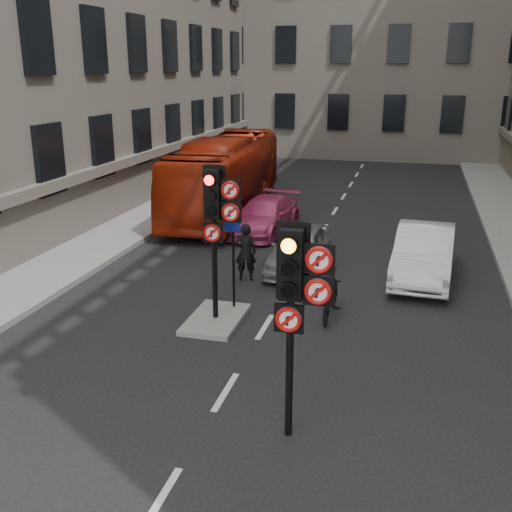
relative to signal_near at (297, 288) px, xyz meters
The scene contains 13 objects.
ground 3.14m from the signal_near, 146.26° to the right, with size 120.00×120.00×0.00m, color black.
pavement_left 14.24m from the signal_near, 128.28° to the left, with size 3.00×50.00×0.16m, color gray.
centre_island 5.44m from the signal_near, 123.83° to the left, with size 1.20×2.00×0.12m, color gray.
building_far 37.77m from the signal_near, 92.30° to the left, with size 30.00×14.00×20.00m, color #6B655B.
signal_near is the anchor object (origin of this frame).
signal_far 4.77m from the signal_near, 123.02° to the left, with size 0.91×0.40×3.58m.
car_silver 8.68m from the signal_near, 100.37° to the left, with size 1.52×3.77×1.29m, color #A5A7AC.
car_white 8.90m from the signal_near, 76.55° to the left, with size 1.55×4.45×1.47m, color white.
car_pink 12.71m from the signal_near, 106.29° to the left, with size 1.72×4.24×1.23m, color #C63A77.
bus_red 16.05m from the signal_near, 111.52° to the left, with size 2.53×10.83×3.02m, color maroon.
motorcycle 5.40m from the signal_near, 91.31° to the left, with size 0.54×1.91×1.15m, color black.
motorcyclist 7.72m from the signal_near, 111.81° to the left, with size 0.60×0.39×1.64m, color black.
info_sign 5.44m from the signal_near, 117.45° to the left, with size 0.38×0.13×2.22m.
Camera 1 is at (3.07, -7.34, 5.79)m, focal length 42.00 mm.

